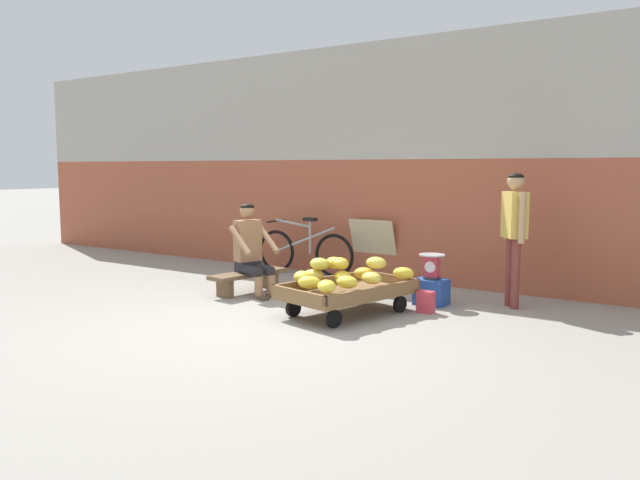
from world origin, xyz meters
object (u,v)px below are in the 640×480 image
(vendor_seated, at_px, (251,249))
(banana_cart, at_px, (348,293))
(plastic_crate, at_px, (431,292))
(bicycle_near_left, at_px, (304,251))
(sign_board, at_px, (374,249))
(shopping_bag, at_px, (426,302))
(weighing_scale, at_px, (432,266))
(customer_adult, at_px, (514,224))
(low_bench, at_px, (248,277))

(vendor_seated, bearing_deg, banana_cart, -9.81)
(plastic_crate, xyz_separation_m, bicycle_near_left, (-2.44, 0.86, 0.20))
(vendor_seated, xyz_separation_m, bicycle_near_left, (-0.30, 1.55, -0.21))
(sign_board, bearing_deg, vendor_seated, -111.59)
(bicycle_near_left, relative_size, shopping_bag, 6.92)
(vendor_seated, distance_m, bicycle_near_left, 1.60)
(plastic_crate, relative_size, shopping_bag, 1.50)
(plastic_crate, bearing_deg, weighing_scale, -90.00)
(vendor_seated, relative_size, weighing_scale, 3.80)
(sign_board, height_order, shopping_bag, sign_board)
(weighing_scale, bearing_deg, plastic_crate, 90.00)
(bicycle_near_left, bearing_deg, vendor_seated, -78.97)
(customer_adult, bearing_deg, low_bench, -160.70)
(plastic_crate, height_order, bicycle_near_left, bicycle_near_left)
(bicycle_near_left, height_order, customer_adult, customer_adult)
(weighing_scale, bearing_deg, bicycle_near_left, 160.65)
(low_bench, distance_m, customer_adult, 3.31)
(banana_cart, relative_size, weighing_scale, 5.31)
(banana_cart, distance_m, low_bench, 1.71)
(customer_adult, bearing_deg, bicycle_near_left, 171.93)
(low_bench, bearing_deg, customer_adult, 19.30)
(plastic_crate, bearing_deg, sign_board, 140.92)
(vendor_seated, relative_size, plastic_crate, 3.17)
(vendor_seated, height_order, plastic_crate, vendor_seated)
(plastic_crate, xyz_separation_m, sign_board, (-1.41, 1.15, 0.28))
(weighing_scale, xyz_separation_m, sign_board, (-1.41, 1.15, -0.03))
(banana_cart, xyz_separation_m, weighing_scale, (0.54, 0.97, 0.21))
(plastic_crate, distance_m, sign_board, 1.84)
(weighing_scale, xyz_separation_m, customer_adult, (0.82, 0.40, 0.50))
(low_bench, xyz_separation_m, customer_adult, (3.04, 1.06, 0.75))
(low_bench, xyz_separation_m, weighing_scale, (2.22, 0.67, 0.25))
(low_bench, bearing_deg, weighing_scale, 16.75)
(vendor_seated, bearing_deg, bicycle_near_left, 101.03)
(bicycle_near_left, distance_m, shopping_bag, 2.87)
(vendor_seated, bearing_deg, plastic_crate, 18.07)
(low_bench, bearing_deg, vendor_seated, -18.55)
(weighing_scale, bearing_deg, shopping_bag, -73.46)
(customer_adult, bearing_deg, plastic_crate, -154.23)
(low_bench, height_order, sign_board, sign_board)
(banana_cart, distance_m, vendor_seated, 1.65)
(plastic_crate, bearing_deg, banana_cart, -119.19)
(weighing_scale, bearing_deg, banana_cart, -119.21)
(customer_adult, bearing_deg, banana_cart, -134.84)
(vendor_seated, relative_size, customer_adult, 0.75)
(vendor_seated, bearing_deg, sign_board, 68.41)
(low_bench, bearing_deg, plastic_crate, 16.77)
(bicycle_near_left, relative_size, customer_adult, 1.09)
(plastic_crate, xyz_separation_m, shopping_bag, (0.12, -0.42, -0.03))
(vendor_seated, bearing_deg, customer_adult, 20.28)
(weighing_scale, distance_m, sign_board, 1.82)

